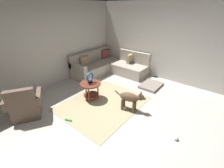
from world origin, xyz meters
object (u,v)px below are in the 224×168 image
Objects in this scene: dog_toy_ball at (176,138)px; dog at (131,98)px; torus_sculpture at (90,78)px; dog_toy_bone at (124,104)px; dog_bed_mat at (151,85)px; dog_toy_rope at (68,120)px; sectional_couch at (109,66)px; armchair at (25,106)px; side_table at (91,87)px.

dog is at bearing 78.83° from dog_toy_ball.
torus_sculpture reaches higher than dog_toy_bone.
dog_toy_bone is at bearing 76.89° from dog_toy_ball.
dog_toy_rope is at bearing 164.87° from dog_bed_mat.
sectional_couch is 2.36m from dog_toy_bone.
armchair is at bearing 140.81° from dog_toy_bone.
side_table is 0.29m from torus_sculpture.
dog_toy_rope is at bearing 115.03° from dog_toy_ball.
side_table reaches higher than dog_bed_mat.
armchair is 1.24× the size of dog_bed_mat.
sectional_couch reaches higher than dog_toy_rope.
armchair is at bearing 116.41° from dog_toy_ball.
torus_sculpture is 2.61m from dog_toy_ball.
dog_bed_mat is at bearing -4.90° from dog_toy_bone.
armchair is 3.57m from dog_toy_ball.
dog_toy_rope is (-1.05, 2.25, -0.02)m from dog_toy_ball.
armchair is 1.76m from torus_sculpture.
dog_toy_bone is (0.37, 1.59, -0.01)m from dog_toy_ball.
dog_bed_mat is at bearing 3.95° from armchair.
sectional_couch is at bearing 21.48° from dog_toy_rope.
dog reaches higher than dog_toy_bone.
dog is at bearing -174.43° from dog_bed_mat.
dog is at bearing -127.57° from sectional_couch.
sectional_couch is 2.26× the size of armchair.
torus_sculpture is (-1.87, -0.88, 0.42)m from sectional_couch.
dog_bed_mat is at bearing 38.34° from dog_toy_ball.
sectional_couch is 2.64m from dog.
sectional_couch is 25.15× the size of dog_toy_ball.
dog_toy_rope is at bearing 155.16° from dog_toy_bone.
dog_bed_mat is 1.64m from dog.
armchair reaches higher than dog_toy_bone.
dog_bed_mat and dog_toy_ball have the same top height.
dog_toy_bone is (-1.48, 0.13, -0.01)m from dog_bed_mat.
armchair reaches higher than dog.
dog_bed_mat is 0.96× the size of dog.
dog is (-1.60, -0.16, 0.33)m from dog_bed_mat.
sectional_couch is at bearing 25.15° from side_table.
dog is (0.26, -1.21, -0.33)m from torus_sculpture.
armchair is 3.85m from dog_bed_mat.
side_table is at bearing 14.45° from dog_toy_rope.
torus_sculpture is 1.28m from dog_toy_rope.
dog_bed_mat is at bearing -29.60° from side_table.
dog_bed_mat reaches higher than dog_toy_rope.
dog_toy_ball is 0.52× the size of dog_toy_rope.
dog_toy_ball is 0.50× the size of dog_toy_bone.
side_table is 3.51× the size of dog_toy_rope.
side_table is at bearing 112.01° from dog_toy_bone.
dog is at bearing -77.75° from torus_sculpture.
side_table is 0.72× the size of dog.
sectional_couch is 2.07m from side_table.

